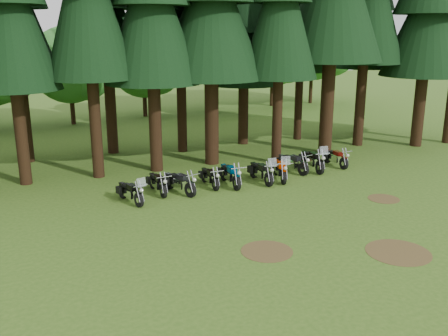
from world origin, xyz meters
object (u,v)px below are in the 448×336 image
at_px(motorcycle_2, 179,183).
at_px(motorcycle_9, 335,158).
at_px(motorcycle_7, 292,163).
at_px(motorcycle_8, 312,161).
at_px(motorcycle_5, 261,172).
at_px(motorcycle_3, 210,178).
at_px(motorcycle_6, 280,170).
at_px(motorcycle_0, 131,193).
at_px(motorcycle_1, 158,184).
at_px(motorcycle_4, 230,175).

distance_m(motorcycle_2, motorcycle_9, 9.54).
relative_size(motorcycle_7, motorcycle_8, 0.91).
bearing_deg(motorcycle_5, motorcycle_8, 13.45).
xyz_separation_m(motorcycle_2, motorcycle_5, (4.28, -0.12, 0.02)).
bearing_deg(motorcycle_7, motorcycle_3, 173.11).
xyz_separation_m(motorcycle_6, motorcycle_7, (1.31, 0.89, -0.02)).
relative_size(motorcycle_5, motorcycle_7, 1.03).
bearing_deg(motorcycle_5, motorcycle_0, -176.18).
xyz_separation_m(motorcycle_5, motorcycle_7, (2.38, 0.86, -0.02)).
xyz_separation_m(motorcycle_0, motorcycle_1, (1.49, 0.76, -0.00)).
distance_m(motorcycle_0, motorcycle_6, 7.73).
bearing_deg(motorcycle_6, motorcycle_7, 53.19).
relative_size(motorcycle_2, motorcycle_9, 1.04).
relative_size(motorcycle_2, motorcycle_4, 0.92).
relative_size(motorcycle_1, motorcycle_9, 1.01).
height_order(motorcycle_1, motorcycle_7, motorcycle_7).
height_order(motorcycle_5, motorcycle_6, motorcycle_6).
height_order(motorcycle_1, motorcycle_3, motorcycle_1).
bearing_deg(motorcycle_5, motorcycle_4, 174.74).
bearing_deg(motorcycle_1, motorcycle_7, 1.41).
xyz_separation_m(motorcycle_8, motorcycle_9, (1.67, 0.18, -0.08)).
bearing_deg(motorcycle_4, motorcycle_8, 10.33).
relative_size(motorcycle_1, motorcycle_4, 0.90).
distance_m(motorcycle_8, motorcycle_9, 1.69).
bearing_deg(motorcycle_6, motorcycle_4, -166.33).
relative_size(motorcycle_8, motorcycle_9, 1.17).
distance_m(motorcycle_5, motorcycle_8, 3.63).
bearing_deg(motorcycle_8, motorcycle_9, 13.78).
xyz_separation_m(motorcycle_3, motorcycle_8, (6.14, 0.24, 0.09)).
distance_m(motorcycle_1, motorcycle_2, 1.00).
xyz_separation_m(motorcycle_6, motorcycle_8, (2.49, 0.75, 0.03)).
bearing_deg(motorcycle_2, motorcycle_1, 136.23).
bearing_deg(motorcycle_8, motorcycle_3, -170.18).
xyz_separation_m(motorcycle_4, motorcycle_8, (5.17, 0.51, 0.03)).
relative_size(motorcycle_3, motorcycle_5, 0.89).
bearing_deg(motorcycle_2, motorcycle_0, 170.28).
height_order(motorcycle_2, motorcycle_8, motorcycle_8).
bearing_deg(motorcycle_7, motorcycle_5, -171.55).
height_order(motorcycle_4, motorcycle_5, motorcycle_5).
xyz_separation_m(motorcycle_2, motorcycle_6, (5.35, -0.15, 0.02)).
height_order(motorcycle_2, motorcycle_7, motorcycle_7).
bearing_deg(motorcycle_3, motorcycle_6, -5.53).
xyz_separation_m(motorcycle_2, motorcycle_7, (6.66, 0.74, 0.00)).
bearing_deg(motorcycle_5, motorcycle_2, -179.48).
bearing_deg(motorcycle_9, motorcycle_6, -166.59).
height_order(motorcycle_0, motorcycle_1, motorcycle_0).
bearing_deg(motorcycle_6, motorcycle_8, 35.63).
bearing_deg(motorcycle_9, motorcycle_4, -173.47).
xyz_separation_m(motorcycle_5, motorcycle_9, (5.24, 0.90, -0.05)).
bearing_deg(motorcycle_3, motorcycle_1, -179.65).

